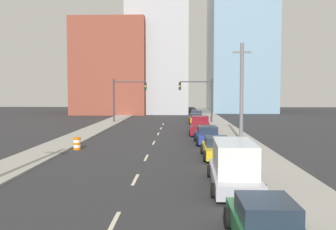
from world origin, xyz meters
TOP-DOWN VIEW (x-y plane):
  - sidewalk_left at (-7.67, 50.79)m, footprint 2.93×101.59m
  - sidewalk_right at (7.67, 50.79)m, footprint 2.93×101.59m
  - lane_stripe_at_9m at (0.00, 8.60)m, footprint 0.16×2.40m
  - lane_stripe_at_15m at (0.00, 14.92)m, footprint 0.16×2.40m
  - lane_stripe_at_21m at (0.00, 21.19)m, footprint 0.16×2.40m
  - lane_stripe_at_28m at (0.00, 28.47)m, footprint 0.16×2.40m
  - lane_stripe_at_35m at (0.00, 35.24)m, footprint 0.16×2.40m
  - lane_stripe_at_41m at (0.00, 40.99)m, footprint 0.16×2.40m
  - lane_stripe_at_47m at (0.00, 46.73)m, footprint 0.16×2.40m
  - building_brick_left at (-11.18, 71.76)m, footprint 14.00×16.00m
  - building_office_center at (-2.13, 75.76)m, footprint 12.00×20.00m
  - building_glass_right at (15.37, 79.76)m, footprint 13.00×20.00m
  - traffic_signal_left at (-5.72, 48.87)m, footprint 4.78×0.35m
  - traffic_signal_right at (5.39, 48.87)m, footprint 4.78×0.35m
  - utility_pole_right_mid at (7.68, 29.12)m, footprint 1.60×0.32m
  - traffic_barrel at (-5.65, 24.47)m, footprint 0.56×0.56m
  - sedan_green at (4.78, 6.85)m, footprint 2.08×4.49m
  - box_truck_silver at (4.80, 13.47)m, footprint 2.43×6.24m
  - sedan_yellow at (4.79, 21.30)m, footprint 2.07×4.76m
  - sedan_blue at (4.63, 28.17)m, footprint 2.21×4.70m
  - pickup_truck_maroon at (4.44, 35.68)m, footprint 2.53×6.43m
  - sedan_red at (4.79, 42.44)m, footprint 2.16×4.32m
  - sedan_orange at (4.56, 48.30)m, footprint 2.11×4.37m
  - sedan_white at (4.90, 54.43)m, footprint 2.05×4.30m

SIDE VIEW (x-z plane):
  - lane_stripe_at_9m at x=0.00m, z-range 0.00..0.01m
  - lane_stripe_at_15m at x=0.00m, z-range 0.00..0.01m
  - lane_stripe_at_21m at x=0.00m, z-range 0.00..0.01m
  - lane_stripe_at_28m at x=0.00m, z-range 0.00..0.01m
  - lane_stripe_at_35m at x=0.00m, z-range 0.00..0.01m
  - lane_stripe_at_41m at x=0.00m, z-range 0.00..0.01m
  - lane_stripe_at_47m at x=0.00m, z-range 0.00..0.01m
  - sidewalk_left at x=-7.67m, z-range 0.00..0.13m
  - sidewalk_right at x=7.67m, z-range 0.00..0.13m
  - traffic_barrel at x=-5.65m, z-range 0.00..0.95m
  - sedan_orange at x=4.56m, z-range -0.06..1.32m
  - sedan_green at x=4.78m, z-range -0.05..1.34m
  - sedan_white at x=4.90m, z-range -0.06..1.37m
  - sedan_red at x=4.79m, z-range -0.05..1.37m
  - sedan_yellow at x=4.79m, z-range -0.05..1.38m
  - sedan_blue at x=4.63m, z-range -0.06..1.44m
  - pickup_truck_maroon at x=4.44m, z-range -0.16..1.64m
  - box_truck_silver at x=4.80m, z-range -0.07..2.12m
  - traffic_signal_left at x=-5.72m, z-range 0.95..7.16m
  - traffic_signal_right at x=5.39m, z-range 0.95..7.16m
  - utility_pole_right_mid at x=7.68m, z-range 0.12..8.80m
  - building_brick_left at x=-11.18m, z-range 0.00..18.16m
  - building_office_center at x=-2.13m, z-range 0.00..25.01m
  - building_glass_right at x=15.37m, z-range 0.00..34.79m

